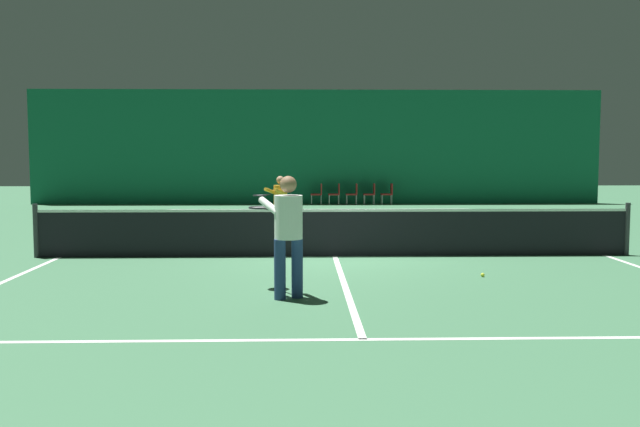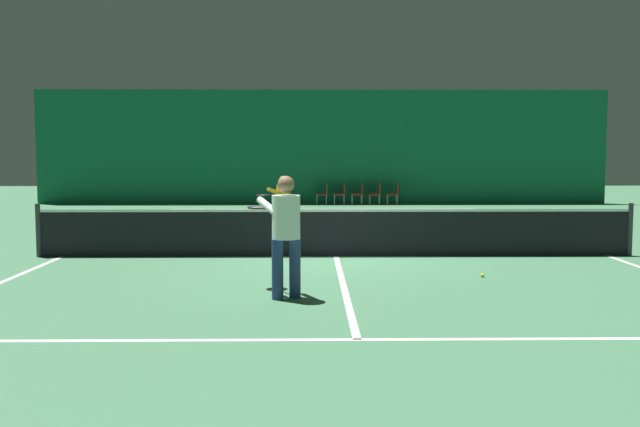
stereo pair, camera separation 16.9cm
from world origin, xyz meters
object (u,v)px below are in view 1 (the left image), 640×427
(tennis_net, at_px, (335,231))
(courtside_chair_0, at_px, (318,193))
(tennis_ball, at_px, (483,275))
(courtside_chair_1, at_px, (336,193))
(courtside_chair_3, at_px, (371,193))
(player_near, at_px, (287,227))
(courtside_chair_4, at_px, (388,193))
(courtside_chair_2, at_px, (353,193))
(player_far, at_px, (279,201))

(tennis_net, relative_size, courtside_chair_0, 14.29)
(tennis_net, relative_size, tennis_ball, 181.82)
(courtside_chair_1, xyz_separation_m, courtside_chair_3, (1.40, 0.00, 0.00))
(courtside_chair_1, xyz_separation_m, tennis_ball, (1.64, -16.52, -0.45))
(player_near, height_order, courtside_chair_4, player_near)
(player_near, xyz_separation_m, courtside_chair_2, (2.31, 18.17, -0.54))
(courtside_chair_1, relative_size, courtside_chair_2, 1.00)
(tennis_net, bearing_deg, courtside_chair_4, 78.63)
(player_near, height_order, courtside_chair_2, player_near)
(tennis_net, bearing_deg, tennis_ball, -45.87)
(courtside_chair_3, relative_size, courtside_chair_4, 1.00)
(tennis_net, bearing_deg, courtside_chair_1, 87.05)
(courtside_chair_2, xyz_separation_m, tennis_ball, (0.94, -16.52, -0.45))
(player_near, xyz_separation_m, courtside_chair_3, (3.01, 18.17, -0.54))
(courtside_chair_4, bearing_deg, courtside_chair_1, -90.00)
(courtside_chair_3, height_order, courtside_chair_4, same)
(player_far, relative_size, courtside_chair_3, 1.78)
(player_near, bearing_deg, courtside_chair_1, -32.07)
(courtside_chair_2, distance_m, courtside_chair_3, 0.70)
(player_far, xyz_separation_m, courtside_chair_1, (1.95, 10.33, -0.39))
(courtside_chair_1, relative_size, tennis_ball, 12.73)
(courtside_chair_2, bearing_deg, courtside_chair_0, -90.00)
(courtside_chair_0, relative_size, courtside_chair_2, 1.00)
(courtside_chair_0, bearing_deg, courtside_chair_1, 90.00)
(courtside_chair_1, bearing_deg, courtside_chair_0, -90.00)
(courtside_chair_1, relative_size, courtside_chair_3, 1.00)
(player_near, distance_m, player_far, 7.85)
(player_near, distance_m, courtside_chair_1, 18.25)
(courtside_chair_1, bearing_deg, courtside_chair_4, 90.00)
(tennis_net, height_order, player_far, player_far)
(courtside_chair_0, xyz_separation_m, tennis_ball, (2.35, -16.52, -0.45))
(courtside_chair_3, bearing_deg, courtside_chair_0, -90.00)
(courtside_chair_1, bearing_deg, tennis_net, -2.95)
(player_near, xyz_separation_m, courtside_chair_0, (0.91, 18.17, -0.54))
(player_far, relative_size, courtside_chair_1, 1.78)
(tennis_net, xyz_separation_m, courtside_chair_4, (2.83, 14.08, -0.03))
(tennis_net, xyz_separation_m, courtside_chair_1, (0.73, 14.08, -0.03))
(courtside_chair_0, height_order, courtside_chair_2, same)
(courtside_chair_0, bearing_deg, player_far, -6.87)
(player_far, distance_m, courtside_chair_4, 11.11)
(player_near, relative_size, courtside_chair_0, 2.09)
(courtside_chair_2, relative_size, courtside_chair_4, 1.00)
(courtside_chair_3, relative_size, tennis_ball, 12.73)
(courtside_chair_1, distance_m, courtside_chair_2, 0.70)
(tennis_net, height_order, courtside_chair_2, tennis_net)
(tennis_net, height_order, courtside_chair_0, tennis_net)
(player_far, distance_m, courtside_chair_1, 10.52)
(player_near, bearing_deg, tennis_net, -39.21)
(tennis_net, distance_m, player_far, 3.96)
(tennis_ball, bearing_deg, courtside_chair_4, 88.40)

